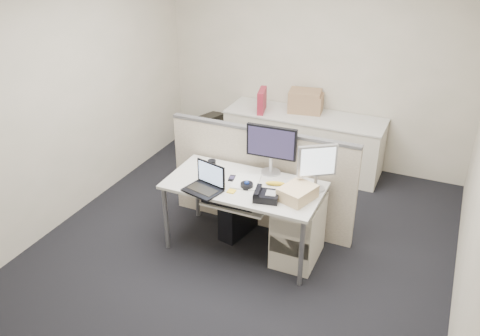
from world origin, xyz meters
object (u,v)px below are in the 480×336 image
at_px(monitor_main, 271,150).
at_px(laptop, 202,180).
at_px(desk, 244,190).
at_px(desk_phone, 266,196).

height_order(monitor_main, laptop, monitor_main).
xyz_separation_m(desk, desk_phone, (0.30, -0.18, 0.10)).
bearing_deg(monitor_main, laptop, -129.76).
relative_size(desk, desk_phone, 6.70).
height_order(desk, monitor_main, monitor_main).
xyz_separation_m(desk, monitor_main, (0.15, 0.32, 0.32)).
relative_size(desk, laptop, 4.52).
height_order(monitor_main, desk_phone, monitor_main).
relative_size(desk, monitor_main, 2.99).
xyz_separation_m(monitor_main, laptop, (-0.45, -0.60, -0.13)).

